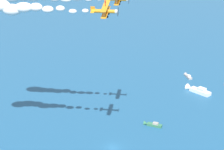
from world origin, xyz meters
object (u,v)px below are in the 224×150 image
at_px(motorboat_offshore, 152,124).
at_px(wingwalker_wingman, 105,2).
at_px(motorboat_near_centre, 188,76).
at_px(motorboat_mid_cluster, 197,90).
at_px(biplane_wingman, 106,11).

height_order(motorboat_offshore, wingwalker_wingman, wingwalker_wingman).
relative_size(motorboat_near_centre, motorboat_mid_cluster, 0.53).
xyz_separation_m(motorboat_offshore, wingwalker_wingman, (3.25, -24.89, 43.39)).
distance_m(motorboat_near_centre, wingwalker_wingman, 84.68).
xyz_separation_m(motorboat_near_centre, motorboat_mid_cluster, (11.56, -11.32, 0.37)).
xyz_separation_m(biplane_wingman, wingwalker_wingman, (0.27, -0.37, 2.14)).
bearing_deg(biplane_wingman, wingwalker_wingman, -54.12).
height_order(motorboat_mid_cluster, wingwalker_wingman, wingwalker_wingman).
bearing_deg(motorboat_mid_cluster, wingwalker_wingman, -82.65).
bearing_deg(biplane_wingman, motorboat_mid_cluster, 97.14).
bearing_deg(wingwalker_wingman, motorboat_near_centre, 105.27).
distance_m(motorboat_offshore, wingwalker_wingman, 50.13).
distance_m(motorboat_near_centre, motorboat_mid_cluster, 16.18).
xyz_separation_m(motorboat_near_centre, motorboat_offshore, (15.90, -45.25, 0.01)).
relative_size(motorboat_mid_cluster, biplane_wingman, 1.55).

